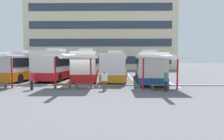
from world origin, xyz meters
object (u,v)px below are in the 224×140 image
Objects in this scene: coach_bus_1 at (61,65)px; waiting_shelter_2 at (161,58)px; waiting_shelter_1 at (72,57)px; bench_1 at (62,85)px; waiting_passenger_0 at (31,79)px; waiting_passenger_2 at (105,79)px; waiting_passenger_1 at (166,79)px; coach_bus_4 at (148,67)px; coach_bus_2 at (87,66)px; coach_bus_0 at (28,66)px; bench_2 at (84,85)px; bench_3 at (160,86)px; coach_bus_3 at (116,67)px.

coach_bus_1 is 2.14× the size of waiting_shelter_2.
waiting_shelter_1 reaches higher than bench_1.
waiting_shelter_1 is 3.38× the size of bench_1.
waiting_passenger_2 is (6.03, -0.24, 0.02)m from waiting_passenger_0.
waiting_passenger_2 is at bearing 176.32° from waiting_passenger_1.
waiting_shelter_1 is at bearing -138.97° from coach_bus_4.
coach_bus_2 is at bearing 88.70° from waiting_shelter_1.
waiting_shelter_1 reaches higher than waiting_shelter_2.
coach_bus_0 is 14.76m from coach_bus_4.
waiting_passenger_1 is at bearing -65.57° from waiting_shelter_2.
coach_bus_0 reaches higher than coach_bus_4.
waiting_shelter_1 is 3.38m from waiting_passenger_2.
waiting_passenger_0 is at bearing -63.56° from coach_bus_0.
waiting_passenger_1 is at bearing -89.48° from coach_bus_4.
waiting_passenger_0 is 6.04m from waiting_passenger_2.
bench_2 is 6.49m from bench_3.
coach_bus_3 is at bearing -0.45° from coach_bus_0.
coach_bus_1 reaches higher than waiting_shelter_2.
coach_bus_0 is 6.76× the size of waiting_passenger_2.
coach_bus_2 reaches higher than waiting_passenger_1.
coach_bus_1 is 9.08m from waiting_shelter_1.
waiting_passenger_0 is (-2.37, -0.63, 0.57)m from bench_1.
waiting_shelter_1 is 7.88m from waiting_passenger_1.
bench_2 is 0.31× the size of waiting_shelter_2.
waiting_passenger_1 reaches higher than bench_1.
coach_bus_0 is 6.91× the size of waiting_passenger_0.
coach_bus_2 is at bearing 65.95° from waiting_passenger_0.
coach_bus_3 is 10.55m from waiting_passenger_0.
coach_bus_1 is at bearing 139.48° from waiting_passenger_1.
coach_bus_2 reaches higher than coach_bus_4.
waiting_shelter_2 is at bearing -39.51° from coach_bus_1.
coach_bus_3 is at bearing -8.18° from coach_bus_1.
waiting_passenger_1 is (8.51, -1.18, 0.65)m from bench_1.
waiting_passenger_0 is (-10.81, -7.02, -0.74)m from coach_bus_4.
coach_bus_1 reaches higher than waiting_passenger_2.
bench_3 is at bearing -27.63° from coach_bus_0.
bench_1 is 0.93× the size of waiting_passenger_1.
bench_1 is at bearing 168.84° from waiting_shelter_1.
coach_bus_0 is 7.36m from coach_bus_2.
waiting_shelter_2 is 3.23× the size of waiting_passenger_0.
coach_bus_1 reaches higher than coach_bus_0.
waiting_passenger_1 is (10.88, -0.55, 0.08)m from waiting_passenger_0.
coach_bus_2 reaches higher than bench_1.
coach_bus_1 is 3.70m from coach_bus_2.
coach_bus_4 is 7.75× the size of waiting_passenger_0.
waiting_passenger_0 is (0.09, -8.83, -0.85)m from coach_bus_1.
coach_bus_0 reaches higher than bench_2.
coach_bus_3 reaches higher than bench_2.
waiting_passenger_0 is (-4.17, -0.80, 0.57)m from bench_2.
coach_bus_3 is 8.66m from waiting_shelter_2.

